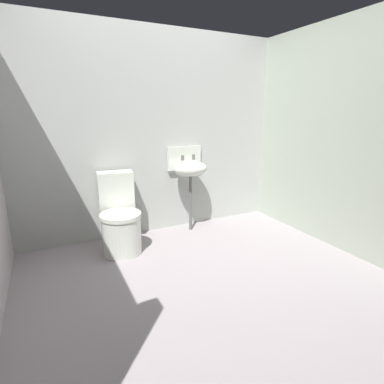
% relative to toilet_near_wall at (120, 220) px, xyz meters
% --- Properties ---
extents(ground_plane, '(3.44, 2.94, 0.08)m').
position_rel_toilet_near_wall_xyz_m(ground_plane, '(0.52, -0.92, -0.36)').
color(ground_plane, gray).
extents(wall_back, '(3.44, 0.10, 2.26)m').
position_rel_toilet_near_wall_xyz_m(wall_back, '(0.52, 0.40, 0.81)').
color(wall_back, '#B0B4AE').
rests_on(wall_back, ground).
extents(wall_right, '(0.10, 2.74, 2.26)m').
position_rel_toilet_near_wall_xyz_m(wall_right, '(2.09, -0.82, 0.81)').
color(wall_right, '#AFBCA8').
rests_on(wall_right, ground).
extents(toilet_near_wall, '(0.44, 0.63, 0.78)m').
position_rel_toilet_near_wall_xyz_m(toilet_near_wall, '(0.00, 0.00, 0.00)').
color(toilet_near_wall, silver).
rests_on(toilet_near_wall, ground).
extents(sink, '(0.42, 0.35, 0.99)m').
position_rel_toilet_near_wall_xyz_m(sink, '(0.87, 0.19, 0.43)').
color(sink, '#5F5D5D').
rests_on(sink, ground).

